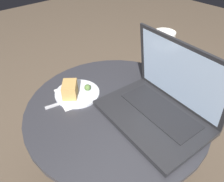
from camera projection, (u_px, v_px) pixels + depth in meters
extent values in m
plane|color=brown|center=(116.00, 177.00, 1.12)|extent=(6.00, 6.00, 0.00)
cylinder|color=#515156|center=(116.00, 177.00, 1.11)|extent=(0.40, 0.40, 0.01)
cylinder|color=#515156|center=(116.00, 148.00, 0.96)|extent=(0.08, 0.08, 0.46)
cylinder|color=#2D2D33|center=(117.00, 108.00, 0.82)|extent=(0.67, 0.67, 0.02)
cube|color=white|center=(71.00, 96.00, 0.85)|extent=(0.16, 0.13, 0.00)
cube|color=#232326|center=(152.00, 117.00, 0.75)|extent=(0.39, 0.28, 0.02)
cube|color=black|center=(160.00, 110.00, 0.77)|extent=(0.30, 0.15, 0.00)
cube|color=#232326|center=(179.00, 75.00, 0.72)|extent=(0.37, 0.08, 0.25)
cube|color=silver|center=(179.00, 75.00, 0.72)|extent=(0.34, 0.07, 0.22)
cylinder|color=gold|center=(160.00, 63.00, 0.85)|extent=(0.08, 0.08, 0.21)
cylinder|color=white|center=(164.00, 35.00, 0.78)|extent=(0.08, 0.08, 0.03)
cylinder|color=silver|center=(77.00, 93.00, 0.86)|extent=(0.18, 0.18, 0.01)
cube|color=tan|center=(70.00, 89.00, 0.83)|extent=(0.09, 0.09, 0.05)
sphere|color=#4C6B33|center=(88.00, 87.00, 0.86)|extent=(0.03, 0.03, 0.03)
sphere|color=#4C6B33|center=(70.00, 81.00, 0.89)|extent=(0.03, 0.03, 0.03)
cube|color=#B2B2B7|center=(61.00, 103.00, 0.82)|extent=(0.04, 0.12, 0.01)
cube|color=#B2B2B7|center=(83.00, 96.00, 0.85)|extent=(0.04, 0.06, 0.01)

